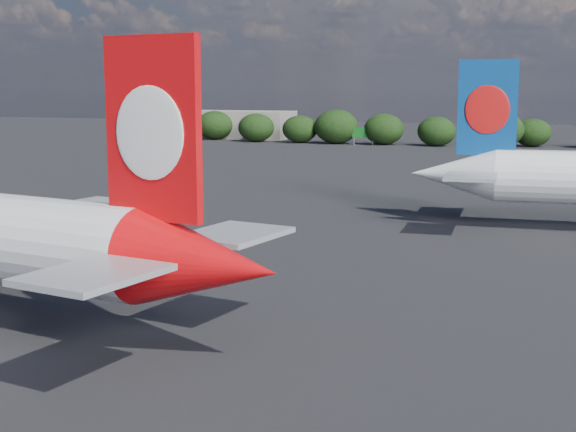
% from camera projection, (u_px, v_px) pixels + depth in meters
% --- Properties ---
extents(ground, '(500.00, 500.00, 0.00)m').
position_uv_depth(ground, '(289.00, 214.00, 96.43)').
color(ground, black).
rests_on(ground, ground).
extents(terminal_building, '(42.00, 16.00, 8.00)m').
position_uv_depth(terminal_building, '(222.00, 124.00, 239.71)').
color(terminal_building, gray).
rests_on(terminal_building, ground).
extents(highway_sign, '(6.00, 0.30, 4.50)m').
position_uv_depth(highway_sign, '(363.00, 133.00, 210.15)').
color(highway_sign, '#13631C').
rests_on(highway_sign, ground).
extents(billboard_yellow, '(5.00, 0.30, 5.50)m').
position_uv_depth(billboard_yellow, '(483.00, 131.00, 206.25)').
color(billboard_yellow, gold).
rests_on(billboard_yellow, ground).
extents(horizon_treeline, '(205.87, 16.32, 9.14)m').
position_uv_depth(horizon_treeline, '(461.00, 131.00, 205.28)').
color(horizon_treeline, black).
rests_on(horizon_treeline, ground).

